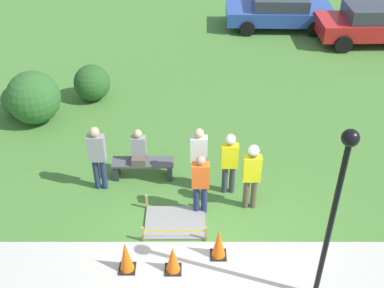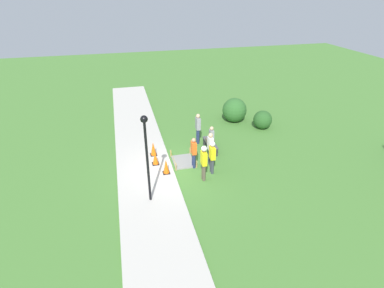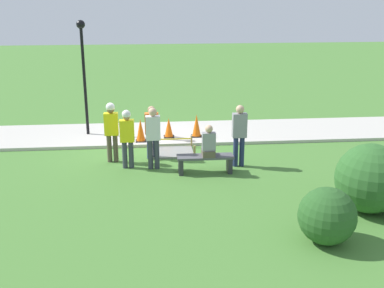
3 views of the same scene
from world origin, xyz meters
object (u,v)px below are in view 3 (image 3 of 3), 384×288
(park_bench, at_px, (205,161))
(lamppost_near, at_px, (83,61))
(traffic_cone_far_patch, at_px, (169,128))
(bystander_in_white_shirt, at_px, (239,132))
(person_seated_on_bench, at_px, (209,144))
(traffic_cone_sidewalk_edge, at_px, (141,130))
(worker_supervisor, at_px, (127,134))
(traffic_cone_near_patch, at_px, (197,126))
(bystander_in_gray_shirt, at_px, (153,135))
(worker_assistant, at_px, (111,127))
(bystander_in_orange_shirt, at_px, (152,129))

(park_bench, bearing_deg, lamppost_near, -45.95)
(traffic_cone_far_patch, distance_m, park_bench, 3.24)
(bystander_in_white_shirt, bearing_deg, traffic_cone_far_patch, -55.24)
(person_seated_on_bench, bearing_deg, traffic_cone_far_patch, -73.45)
(traffic_cone_sidewalk_edge, xyz_separation_m, bystander_in_white_shirt, (-2.80, 2.31, 0.55))
(traffic_cone_sidewalk_edge, height_order, worker_supervisor, worker_supervisor)
(traffic_cone_near_patch, xyz_separation_m, worker_supervisor, (2.20, 2.53, 0.52))
(park_bench, distance_m, lamppost_near, 5.65)
(traffic_cone_sidewalk_edge, distance_m, park_bench, 3.27)
(traffic_cone_sidewalk_edge, distance_m, bystander_in_gray_shirt, 2.38)
(bystander_in_gray_shirt, bearing_deg, worker_assistant, -29.64)
(person_seated_on_bench, height_order, bystander_in_gray_shirt, bystander_in_gray_shirt)
(person_seated_on_bench, bearing_deg, worker_assistant, -23.68)
(bystander_in_gray_shirt, bearing_deg, worker_supervisor, -9.97)
(bystander_in_orange_shirt, bearing_deg, park_bench, 137.80)
(person_seated_on_bench, bearing_deg, bystander_in_orange_shirt, -41.66)
(person_seated_on_bench, distance_m, bystander_in_gray_shirt, 1.58)
(person_seated_on_bench, distance_m, lamppost_near, 5.56)
(bystander_in_white_shirt, bearing_deg, traffic_cone_near_patch, -70.64)
(worker_supervisor, bearing_deg, traffic_cone_near_patch, -131.02)
(worker_assistant, relative_size, bystander_in_white_shirt, 0.99)
(traffic_cone_far_patch, relative_size, person_seated_on_bench, 0.73)
(person_seated_on_bench, bearing_deg, bystander_in_gray_shirt, -18.49)
(traffic_cone_near_patch, relative_size, person_seated_on_bench, 0.85)
(park_bench, height_order, bystander_in_gray_shirt, bystander_in_gray_shirt)
(traffic_cone_near_patch, bearing_deg, bystander_in_orange_shirt, 50.15)
(park_bench, height_order, bystander_in_white_shirt, bystander_in_white_shirt)
(traffic_cone_near_patch, relative_size, park_bench, 0.49)
(worker_supervisor, relative_size, worker_assistant, 0.95)
(lamppost_near, bearing_deg, traffic_cone_far_patch, 167.68)
(park_bench, distance_m, worker_supervisor, 2.30)
(traffic_cone_far_patch, xyz_separation_m, worker_supervisor, (1.27, 2.55, 0.57))
(bystander_in_gray_shirt, bearing_deg, park_bench, 162.32)
(person_seated_on_bench, xyz_separation_m, lamppost_near, (3.68, -3.77, 1.75))
(bystander_in_gray_shirt, distance_m, bystander_in_white_shirt, 2.41)
(park_bench, bearing_deg, traffic_cone_far_patch, -74.62)
(bystander_in_gray_shirt, bearing_deg, person_seated_on_bench, 161.51)
(worker_assistant, bearing_deg, person_seated_on_bench, 156.32)
(traffic_cone_sidewalk_edge, relative_size, worker_assistant, 0.42)
(worker_supervisor, bearing_deg, traffic_cone_far_patch, -116.40)
(park_bench, bearing_deg, person_seated_on_bench, 149.08)
(traffic_cone_far_patch, distance_m, traffic_cone_sidewalk_edge, 1.01)
(traffic_cone_near_patch, xyz_separation_m, traffic_cone_far_patch, (0.93, -0.02, -0.05))
(traffic_cone_near_patch, relative_size, traffic_cone_far_patch, 1.16)
(traffic_cone_sidewalk_edge, relative_size, bystander_in_white_shirt, 0.42)
(lamppost_near, bearing_deg, worker_assistant, 111.23)
(traffic_cone_near_patch, height_order, traffic_cone_sidewalk_edge, traffic_cone_near_patch)
(bystander_in_gray_shirt, relative_size, lamppost_near, 0.46)
(bystander_in_gray_shirt, distance_m, lamppost_near, 4.25)
(bystander_in_white_shirt, distance_m, lamppost_near, 5.88)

